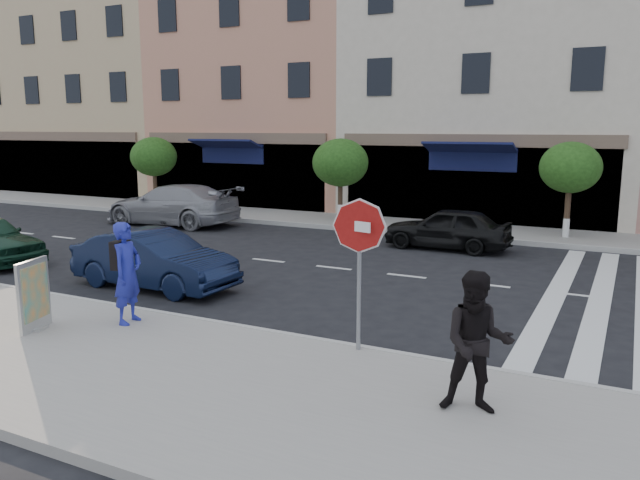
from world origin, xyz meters
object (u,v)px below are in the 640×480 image
(stop_sign, at_px, (359,241))
(walker, at_px, (477,343))
(photographer, at_px, (127,273))
(car_far_left, at_px, (172,205))
(car_far_mid, at_px, (447,228))
(poster_board, at_px, (34,296))
(car_near_mid, at_px, (154,260))

(stop_sign, bearing_deg, walker, -18.69)
(photographer, relative_size, car_far_left, 0.35)
(stop_sign, distance_m, walker, 2.69)
(car_far_mid, bearing_deg, poster_board, -19.52)
(poster_board, distance_m, car_near_mid, 3.62)
(photographer, height_order, car_near_mid, photographer)
(photographer, xyz_separation_m, car_far_mid, (3.03, 10.10, -0.43))
(photographer, relative_size, poster_board, 1.48)
(photographer, height_order, car_far_mid, photographer)
(walker, bearing_deg, car_near_mid, 142.31)
(poster_board, distance_m, car_far_left, 12.78)
(car_near_mid, height_order, car_far_left, car_far_left)
(stop_sign, relative_size, car_near_mid, 0.61)
(car_near_mid, distance_m, car_far_left, 9.51)
(stop_sign, relative_size, photographer, 1.32)
(photographer, distance_m, car_far_mid, 10.56)
(car_near_mid, bearing_deg, walker, -110.37)
(stop_sign, xyz_separation_m, walker, (2.16, -1.34, -0.87))
(photographer, bearing_deg, car_far_left, 27.89)
(walker, relative_size, car_near_mid, 0.45)
(poster_board, bearing_deg, photographer, 26.46)
(walker, bearing_deg, photographer, 157.77)
(car_far_left, height_order, car_far_mid, car_far_left)
(photographer, bearing_deg, walker, -105.47)
(walker, bearing_deg, car_far_mid, 91.84)
(car_near_mid, xyz_separation_m, car_far_left, (-5.81, 7.54, 0.11))
(stop_sign, distance_m, poster_board, 5.77)
(walker, height_order, car_far_left, walker)
(photographer, bearing_deg, stop_sign, -90.99)
(car_near_mid, xyz_separation_m, car_far_mid, (4.69, 7.56, -0.02))
(stop_sign, bearing_deg, car_far_mid, 110.34)
(walker, bearing_deg, stop_sign, 132.82)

